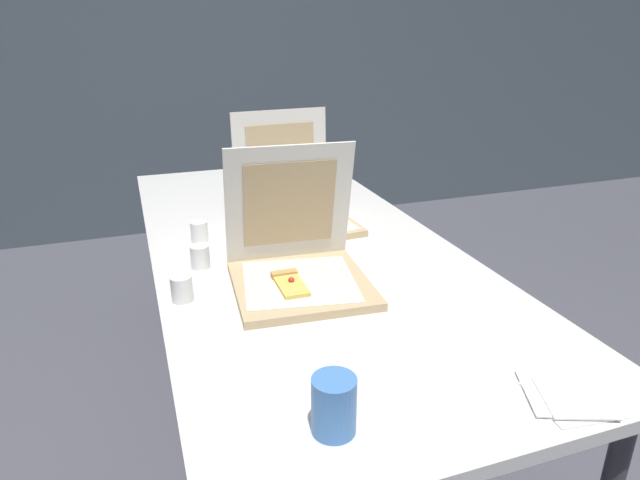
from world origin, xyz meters
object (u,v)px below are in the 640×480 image
(cup_white_near_center, at_px, (200,257))
(napkin_pile, at_px, (569,397))
(cup_white_mid, at_px, (199,232))
(table, at_px, (299,256))
(cup_printed_front, at_px, (334,405))
(pizza_box_middle, at_px, (295,208))
(cup_white_near_left, at_px, (182,289))
(pizza_box_front, at_px, (298,266))

(cup_white_near_center, xyz_separation_m, napkin_pile, (0.56, -0.82, -0.03))
(cup_white_mid, height_order, cup_white_near_center, same)
(table, xyz_separation_m, cup_white_near_center, (-0.32, -0.09, 0.08))
(cup_printed_front, bearing_deg, cup_white_near_center, 98.90)
(napkin_pile, bearing_deg, cup_printed_front, 171.53)
(cup_white_mid, distance_m, napkin_pile, 1.15)
(pizza_box_middle, distance_m, napkin_pile, 1.10)
(cup_white_near_center, bearing_deg, table, 16.41)
(pizza_box_middle, bearing_deg, napkin_pile, -82.90)
(pizza_box_middle, xyz_separation_m, cup_white_mid, (-0.33, -0.06, -0.02))
(cup_white_mid, relative_size, cup_white_near_center, 1.00)
(cup_white_near_center, bearing_deg, pizza_box_middle, 36.21)
(cup_white_mid, xyz_separation_m, cup_white_near_left, (-0.10, -0.39, 0.00))
(cup_white_mid, bearing_deg, pizza_box_middle, 10.66)
(table, distance_m, cup_white_near_center, 0.34)
(pizza_box_front, xyz_separation_m, cup_white_mid, (-0.20, 0.40, -0.02))
(table, distance_m, pizza_box_middle, 0.20)
(pizza_box_front, bearing_deg, napkin_pile, -57.89)
(pizza_box_middle, relative_size, cup_printed_front, 3.65)
(cup_printed_front, xyz_separation_m, napkin_pile, (0.44, -0.07, -0.05))
(table, xyz_separation_m, napkin_pile, (0.24, -0.91, 0.05))
(pizza_box_middle, xyz_separation_m, cup_printed_front, (-0.24, -1.02, -0.00))
(cup_white_near_left, xyz_separation_m, cup_white_near_center, (0.07, 0.19, 0.00))
(cup_printed_front, distance_m, napkin_pile, 0.45)
(cup_white_mid, distance_m, cup_printed_front, 0.96)
(table, height_order, cup_white_near_center, cup_white_near_center)
(cup_white_near_left, height_order, cup_printed_front, cup_printed_front)
(pizza_box_middle, bearing_deg, cup_white_mid, -172.57)
(cup_white_near_center, bearing_deg, pizza_box_front, -40.32)
(cup_white_near_left, bearing_deg, pizza_box_middle, 46.26)
(table, distance_m, napkin_pile, 0.95)
(pizza_box_front, distance_m, cup_printed_front, 0.57)
(table, relative_size, cup_white_near_center, 30.45)
(cup_white_near_center, relative_size, napkin_pile, 0.35)
(cup_white_mid, bearing_deg, cup_printed_front, -84.47)
(table, distance_m, pizza_box_front, 0.32)
(table, relative_size, pizza_box_front, 5.37)
(pizza_box_middle, xyz_separation_m, napkin_pile, (0.20, -1.08, -0.05))
(pizza_box_middle, distance_m, cup_white_near_left, 0.62)
(table, distance_m, cup_white_near_left, 0.49)
(cup_white_near_center, distance_m, napkin_pile, 0.99)
(cup_white_near_center, bearing_deg, cup_white_near_left, -110.79)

